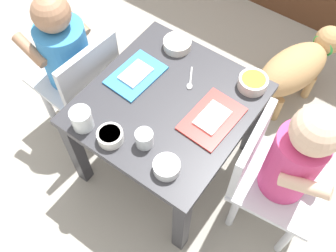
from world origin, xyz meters
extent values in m
plane|color=#9E998E|center=(0.00, 0.00, 0.00)|extent=(7.00, 7.00, 0.00)
cube|color=#333338|center=(0.00, 0.00, 0.41)|extent=(0.53, 0.56, 0.03)
cube|color=#333338|center=(-0.24, -0.25, 0.20)|extent=(0.04, 0.04, 0.40)
cube|color=#333338|center=(0.24, -0.25, 0.20)|extent=(0.04, 0.04, 0.40)
cube|color=#333338|center=(-0.24, 0.25, 0.20)|extent=(0.04, 0.04, 0.40)
cube|color=#333338|center=(0.24, 0.25, 0.20)|extent=(0.04, 0.04, 0.40)
cube|color=silver|center=(-0.44, -0.04, 0.28)|extent=(0.30, 0.30, 0.02)
cube|color=silver|center=(-0.31, -0.05, 0.40)|extent=(0.05, 0.27, 0.22)
cylinder|color=#388CD8|center=(-0.44, -0.04, 0.41)|extent=(0.18, 0.18, 0.25)
sphere|color=#A87A5B|center=(-0.45, -0.03, 0.60)|extent=(0.13, 0.13, 0.13)
cylinder|color=silver|center=(-0.53, 0.07, 0.14)|extent=(0.03, 0.03, 0.27)
cylinder|color=silver|center=(-0.54, -0.13, 0.14)|extent=(0.03, 0.03, 0.27)
cylinder|color=silver|center=(-0.33, 0.06, 0.14)|extent=(0.03, 0.03, 0.27)
cylinder|color=silver|center=(-0.34, -0.14, 0.14)|extent=(0.03, 0.03, 0.27)
cylinder|color=#A87A5B|center=(-0.48, 0.07, 0.48)|extent=(0.15, 0.05, 0.09)
cylinder|color=#A87A5B|center=(-0.49, -0.13, 0.48)|extent=(0.15, 0.05, 0.09)
cube|color=silver|center=(0.44, 0.03, 0.28)|extent=(0.31, 0.31, 0.02)
cube|color=silver|center=(0.31, 0.02, 0.40)|extent=(0.05, 0.27, 0.22)
cylinder|color=#D83F7F|center=(0.44, 0.03, 0.42)|extent=(0.16, 0.16, 0.27)
sphere|color=beige|center=(0.45, 0.03, 0.62)|extent=(0.14, 0.14, 0.14)
cylinder|color=silver|center=(0.55, -0.06, 0.14)|extent=(0.03, 0.03, 0.27)
cylinder|color=silver|center=(0.52, 0.14, 0.14)|extent=(0.03, 0.03, 0.27)
cylinder|color=silver|center=(0.35, -0.08, 0.14)|extent=(0.03, 0.03, 0.27)
cylinder|color=silver|center=(0.33, 0.12, 0.14)|extent=(0.03, 0.03, 0.27)
cylinder|color=beige|center=(0.49, -0.05, 0.49)|extent=(0.15, 0.06, 0.09)
cylinder|color=beige|center=(0.47, 0.12, 0.49)|extent=(0.15, 0.06, 0.09)
ellipsoid|color=tan|center=(0.24, 0.57, 0.21)|extent=(0.28, 0.41, 0.18)
sphere|color=tan|center=(0.30, 0.78, 0.25)|extent=(0.12, 0.12, 0.12)
sphere|color=black|center=(0.31, 0.82, 0.25)|extent=(0.05, 0.05, 0.05)
torus|color=green|center=(0.29, 0.74, 0.24)|extent=(0.11, 0.06, 0.10)
sphere|color=tan|center=(0.19, 0.40, 0.24)|extent=(0.05, 0.05, 0.05)
cylinder|color=tan|center=(0.32, 0.66, 0.07)|extent=(0.04, 0.04, 0.13)
cylinder|color=tan|center=(0.22, 0.69, 0.07)|extent=(0.04, 0.04, 0.13)
cylinder|color=tan|center=(0.26, 0.46, 0.07)|extent=(0.04, 0.04, 0.13)
cylinder|color=tan|center=(0.15, 0.49, 0.07)|extent=(0.04, 0.04, 0.13)
cube|color=#388CD8|center=(-0.16, 0.03, 0.43)|extent=(0.15, 0.20, 0.01)
cube|color=white|center=(-0.16, 0.03, 0.44)|extent=(0.08, 0.11, 0.01)
cube|color=red|center=(0.16, 0.03, 0.43)|extent=(0.15, 0.21, 0.01)
cube|color=white|center=(0.16, 0.03, 0.44)|extent=(0.08, 0.12, 0.01)
cylinder|color=white|center=(0.03, -0.17, 0.45)|extent=(0.06, 0.06, 0.06)
cylinder|color=silver|center=(0.03, -0.17, 0.44)|extent=(0.05, 0.05, 0.03)
cylinder|color=white|center=(-0.16, -0.23, 0.46)|extent=(0.07, 0.07, 0.07)
cylinder|color=silver|center=(-0.16, -0.23, 0.45)|extent=(0.06, 0.06, 0.05)
cylinder|color=white|center=(0.14, -0.20, 0.44)|extent=(0.08, 0.08, 0.04)
cylinder|color=#B26633|center=(0.14, -0.20, 0.46)|extent=(0.07, 0.07, 0.01)
cylinder|color=silver|center=(0.19, 0.22, 0.44)|extent=(0.10, 0.10, 0.04)
cylinder|color=gold|center=(0.19, 0.22, 0.46)|extent=(0.08, 0.08, 0.01)
cylinder|color=silver|center=(-0.12, 0.22, 0.44)|extent=(0.10, 0.10, 0.03)
cylinder|color=#D84C33|center=(-0.12, 0.22, 0.45)|extent=(0.08, 0.08, 0.01)
cylinder|color=white|center=(-0.06, -0.22, 0.44)|extent=(0.08, 0.08, 0.04)
cylinder|color=#B26633|center=(-0.06, -0.22, 0.46)|extent=(0.07, 0.07, 0.01)
cylinder|color=silver|center=(0.00, 0.14, 0.43)|extent=(0.04, 0.07, 0.01)
ellipsoid|color=silver|center=(0.02, 0.09, 0.43)|extent=(0.03, 0.03, 0.01)
camera|label=1|loc=(0.44, -0.61, 1.46)|focal=41.43mm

